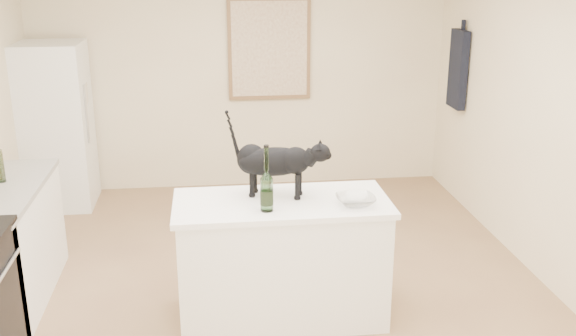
% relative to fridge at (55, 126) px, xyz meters
% --- Properties ---
extents(floor, '(5.50, 5.50, 0.00)m').
position_rel_fridge_xyz_m(floor, '(1.95, -2.35, -0.85)').
color(floor, '#967650').
rests_on(floor, ground).
extents(wall_back, '(4.50, 0.00, 4.50)m').
position_rel_fridge_xyz_m(wall_back, '(1.95, 0.40, 0.45)').
color(wall_back, beige).
rests_on(wall_back, ground).
extents(wall_right, '(0.00, 5.50, 5.50)m').
position_rel_fridge_xyz_m(wall_right, '(4.20, -2.35, 0.45)').
color(wall_right, beige).
rests_on(wall_right, ground).
extents(island_base, '(1.44, 0.67, 0.86)m').
position_rel_fridge_xyz_m(island_base, '(2.05, -2.55, -0.42)').
color(island_base, white).
rests_on(island_base, floor).
extents(island_top, '(1.50, 0.70, 0.04)m').
position_rel_fridge_xyz_m(island_top, '(2.05, -2.55, 0.03)').
color(island_top, white).
rests_on(island_top, island_base).
extents(left_cabinets, '(0.60, 1.40, 0.86)m').
position_rel_fridge_xyz_m(left_cabinets, '(0.00, -2.05, -0.42)').
color(left_cabinets, white).
rests_on(left_cabinets, floor).
extents(fridge, '(0.68, 0.68, 1.70)m').
position_rel_fridge_xyz_m(fridge, '(0.00, 0.00, 0.00)').
color(fridge, white).
rests_on(fridge, floor).
extents(artwork_frame, '(0.90, 0.03, 1.10)m').
position_rel_fridge_xyz_m(artwork_frame, '(2.25, 0.37, 0.70)').
color(artwork_frame, brown).
rests_on(artwork_frame, wall_back).
extents(artwork_canvas, '(0.82, 0.00, 1.02)m').
position_rel_fridge_xyz_m(artwork_canvas, '(2.25, 0.35, 0.70)').
color(artwork_canvas, beige).
rests_on(artwork_canvas, wall_back).
extents(hanging_garment, '(0.08, 0.34, 0.80)m').
position_rel_fridge_xyz_m(hanging_garment, '(4.14, -0.30, 0.55)').
color(hanging_garment, black).
rests_on(hanging_garment, wall_right).
extents(black_cat, '(0.67, 0.37, 0.45)m').
position_rel_fridge_xyz_m(black_cat, '(2.01, -2.44, 0.28)').
color(black_cat, black).
rests_on(black_cat, island_top).
extents(wine_bottle, '(0.10, 0.10, 0.40)m').
position_rel_fridge_xyz_m(wine_bottle, '(1.93, -2.72, 0.25)').
color(wine_bottle, '#224F1F').
rests_on(wine_bottle, island_top).
extents(glass_bowl, '(0.28, 0.28, 0.07)m').
position_rel_fridge_xyz_m(glass_bowl, '(2.54, -2.70, 0.08)').
color(glass_bowl, white).
rests_on(glass_bowl, island_top).
extents(fridge_paper, '(0.02, 0.16, 0.21)m').
position_rel_fridge_xyz_m(fridge_paper, '(0.34, -0.00, 0.33)').
color(fridge_paper, beige).
rests_on(fridge_paper, fridge).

